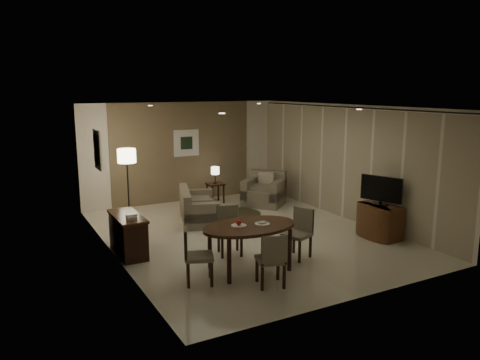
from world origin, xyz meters
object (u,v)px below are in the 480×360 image
sofa (199,205)px  chair_near (271,259)px  armchair (264,189)px  floor_lamp (128,184)px  dining_table (250,247)px  chair_left (199,256)px  chair_right (297,234)px  chair_far (230,231)px  tv_cabinet (380,221)px  console_desk (128,235)px  side_table (215,193)px

sofa → chair_near: bearing=-168.9°
armchair → floor_lamp: size_ratio=0.59×
chair_near → floor_lamp: 4.96m
dining_table → floor_lamp: (-0.96, 4.12, 0.45)m
chair_left → sofa: (1.42, 3.29, -0.08)m
chair_near → sofa: chair_near is taller
chair_right → floor_lamp: 4.53m
chair_left → floor_lamp: bearing=20.5°
armchair → chair_right: bearing=-62.5°
chair_near → chair_far: chair_far is taller
tv_cabinet → floor_lamp: 5.76m
console_desk → floor_lamp: bearing=74.4°
chair_right → sofa: 3.16m
chair_right → tv_cabinet: bearing=72.8°
tv_cabinet → chair_near: bearing=-163.5°
sofa → chair_far: bearing=-171.6°
chair_left → sofa: bearing=-2.6°
chair_near → sofa: size_ratio=0.54×
chair_near → side_table: bearing=-89.6°
console_desk → chair_left: 1.97m
chair_far → floor_lamp: floor_lamp is taller
dining_table → chair_left: (-0.98, -0.12, 0.06)m
console_desk → dining_table: dining_table is taller
console_desk → chair_far: bearing=-29.2°
dining_table → tv_cabinet: bearing=4.3°
floor_lamp → chair_far: bearing=-73.1°
chair_left → floor_lamp: size_ratio=0.54×
chair_near → chair_right: (1.07, 0.81, 0.02)m
console_desk → sofa: 2.51m
tv_cabinet → chair_right: 2.24m
chair_far → dining_table: bearing=-77.3°
chair_right → armchair: size_ratio=0.91×
tv_cabinet → side_table: bearing=111.8°
chair_left → chair_right: size_ratio=1.01×
chair_near → sofa: (0.47, 3.91, -0.06)m
dining_table → armchair: bearing=55.7°
sofa → floor_lamp: 1.75m
tv_cabinet → chair_right: chair_right is taller
console_desk → tv_cabinet: bearing=-17.1°
dining_table → chair_far: size_ratio=1.87×
chair_far → chair_right: size_ratio=0.99×
chair_left → floor_lamp: 4.26m
chair_near → armchair: armchair is taller
chair_near → dining_table: bearing=-75.9°
side_table → floor_lamp: 2.60m
side_table → floor_lamp: bearing=-169.5°
dining_table → side_table: 4.84m
console_desk → chair_far: (1.66, -0.93, 0.08)m
console_desk → chair_near: chair_near is taller
side_table → chair_right: bearing=-96.2°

